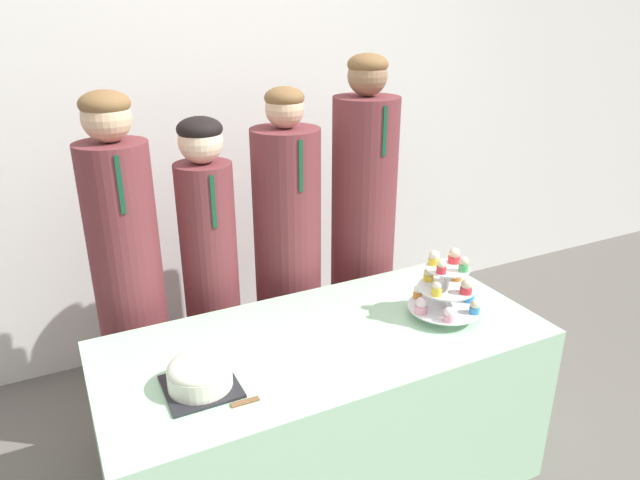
{
  "coord_description": "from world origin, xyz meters",
  "views": [
    {
      "loc": [
        -0.85,
        -1.26,
        1.83
      ],
      "look_at": [
        -0.01,
        0.42,
        1.08
      ],
      "focal_mm": 32.0,
      "sensor_mm": 36.0,
      "label": 1
    }
  ],
  "objects": [
    {
      "name": "cake_knife",
      "position": [
        -0.35,
        0.14,
        0.7
      ],
      "size": [
        0.3,
        0.03,
        0.01
      ],
      "rotation": [
        0.0,
        0.0,
        -0.03
      ],
      "color": "silver",
      "rests_on": "table"
    },
    {
      "name": "wall_back",
      "position": [
        0.0,
        1.76,
        1.35
      ],
      "size": [
        9.0,
        0.06,
        2.7
      ],
      "color": "silver",
      "rests_on": "ground_plane"
    },
    {
      "name": "student_1",
      "position": [
        -0.26,
        0.99,
        0.71
      ],
      "size": [
        0.24,
        0.25,
        1.45
      ],
      "color": "brown",
      "rests_on": "ground_plane"
    },
    {
      "name": "student_2",
      "position": [
        0.12,
        0.99,
        0.73
      ],
      "size": [
        0.31,
        0.32,
        1.54
      ],
      "color": "brown",
      "rests_on": "ground_plane"
    },
    {
      "name": "table",
      "position": [
        0.0,
        0.38,
        0.35
      ],
      "size": [
        1.67,
        0.76,
        0.7
      ],
      "color": "#A8DBB2",
      "rests_on": "ground_plane"
    },
    {
      "name": "student_0",
      "position": [
        -0.6,
        0.99,
        0.75
      ],
      "size": [
        0.28,
        0.29,
        1.57
      ],
      "color": "brown",
      "rests_on": "ground_plane"
    },
    {
      "name": "cupcake_stand",
      "position": [
        0.49,
        0.31,
        0.83
      ],
      "size": [
        0.29,
        0.29,
        0.27
      ],
      "color": "silver",
      "rests_on": "table"
    },
    {
      "name": "round_cake",
      "position": [
        -0.5,
        0.28,
        0.76
      ],
      "size": [
        0.23,
        0.23,
        0.12
      ],
      "color": "#232328",
      "rests_on": "table"
    },
    {
      "name": "student_3",
      "position": [
        0.52,
        0.99,
        0.79
      ],
      "size": [
        0.31,
        0.32,
        1.67
      ],
      "color": "brown",
      "rests_on": "ground_plane"
    }
  ]
}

